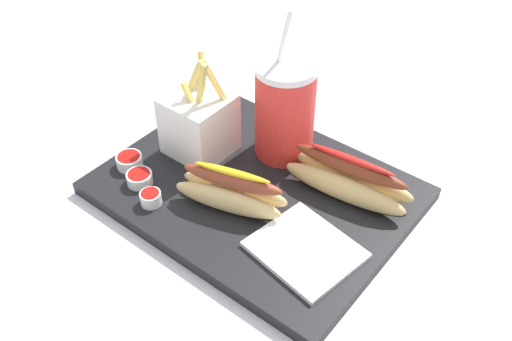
# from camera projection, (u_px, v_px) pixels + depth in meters

# --- Properties ---
(ground_plane) EXTENTS (2.40, 2.40, 0.02)m
(ground_plane) POSITION_uv_depth(u_px,v_px,m) (256.00, 201.00, 0.87)
(ground_plane) COLOR silver
(food_tray) EXTENTS (0.43, 0.33, 0.02)m
(food_tray) POSITION_uv_depth(u_px,v_px,m) (256.00, 191.00, 0.86)
(food_tray) COLOR black
(food_tray) RESTS_ON ground_plane
(soda_cup) EXTENTS (0.09, 0.09, 0.24)m
(soda_cup) POSITION_uv_depth(u_px,v_px,m) (285.00, 110.00, 0.86)
(soda_cup) COLOR red
(soda_cup) RESTS_ON food_tray
(fries_basket) EXTENTS (0.09, 0.09, 0.17)m
(fries_basket) POSITION_uv_depth(u_px,v_px,m) (199.00, 123.00, 0.88)
(fries_basket) COLOR white
(fries_basket) RESTS_ON food_tray
(hot_dog_1) EXTENTS (0.19, 0.08, 0.07)m
(hot_dog_1) POSITION_uv_depth(u_px,v_px,m) (349.00, 179.00, 0.83)
(hot_dog_1) COLOR tan
(hot_dog_1) RESTS_ON food_tray
(hot_dog_2) EXTENTS (0.17, 0.09, 0.07)m
(hot_dog_2) POSITION_uv_depth(u_px,v_px,m) (231.00, 191.00, 0.81)
(hot_dog_2) COLOR #DBB775
(hot_dog_2) RESTS_ON food_tray
(ketchup_cup_1) EXTENTS (0.04, 0.04, 0.02)m
(ketchup_cup_1) POSITION_uv_depth(u_px,v_px,m) (140.00, 178.00, 0.85)
(ketchup_cup_1) COLOR white
(ketchup_cup_1) RESTS_ON food_tray
(ketchup_cup_2) EXTENTS (0.04, 0.04, 0.02)m
(ketchup_cup_2) POSITION_uv_depth(u_px,v_px,m) (129.00, 161.00, 0.88)
(ketchup_cup_2) COLOR white
(ketchup_cup_2) RESTS_ON food_tray
(ketchup_cup_3) EXTENTS (0.03, 0.03, 0.02)m
(ketchup_cup_3) POSITION_uv_depth(u_px,v_px,m) (151.00, 197.00, 0.82)
(ketchup_cup_3) COLOR white
(ketchup_cup_3) RESTS_ON food_tray
(napkin_stack) EXTENTS (0.15, 0.13, 0.01)m
(napkin_stack) POSITION_uv_depth(u_px,v_px,m) (305.00, 250.00, 0.76)
(napkin_stack) COLOR white
(napkin_stack) RESTS_ON food_tray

